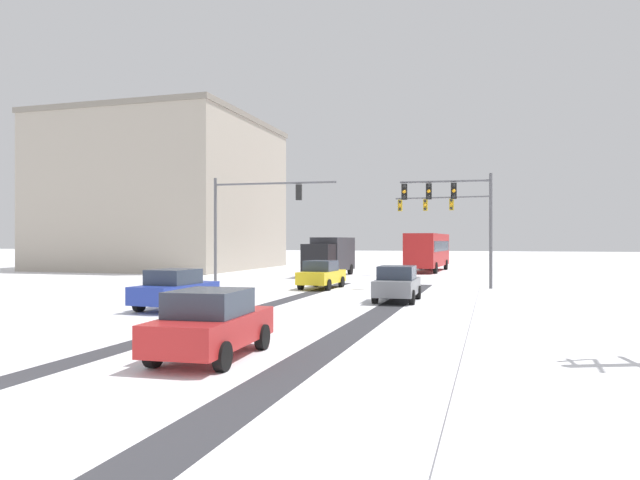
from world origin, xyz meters
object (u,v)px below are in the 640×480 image
(bus_oncoming, at_px, (428,249))
(traffic_signal_far_right, at_px, (451,214))
(car_grey_second, at_px, (397,283))
(office_building_far_left_block, at_px, (165,195))
(car_yellow_cab_lead, at_px, (322,274))
(box_truck_delivery, at_px, (330,255))
(traffic_signal_near_right, at_px, (454,205))
(car_red_fourth, at_px, (211,324))
(car_blue_third, at_px, (175,289))
(traffic_signal_near_left, at_px, (249,211))

(bus_oncoming, bearing_deg, traffic_signal_far_right, -71.50)
(car_grey_second, distance_m, office_building_far_left_block, 37.78)
(car_yellow_cab_lead, height_order, bus_oncoming, bus_oncoming)
(car_yellow_cab_lead, xyz_separation_m, box_truck_delivery, (-2.76, 11.81, 0.82))
(car_yellow_cab_lead, distance_m, box_truck_delivery, 12.15)
(traffic_signal_near_right, height_order, traffic_signal_far_right, same)
(car_red_fourth, height_order, office_building_far_left_block, office_building_far_left_block)
(traffic_signal_near_right, height_order, bus_oncoming, traffic_signal_near_right)
(car_grey_second, bearing_deg, car_blue_third, -145.60)
(traffic_signal_near_right, distance_m, car_red_fourth, 21.69)
(traffic_signal_near_left, xyz_separation_m, car_grey_second, (9.55, -5.17, -3.69))
(traffic_signal_far_right, height_order, bus_oncoming, traffic_signal_far_right)
(box_truck_delivery, bearing_deg, office_building_far_left_block, 158.50)
(traffic_signal_far_right, bearing_deg, car_blue_third, -110.48)
(car_blue_third, distance_m, car_red_fourth, 10.30)
(bus_oncoming, distance_m, box_truck_delivery, 11.38)
(car_grey_second, relative_size, car_red_fourth, 0.99)
(traffic_signal_far_right, relative_size, car_yellow_cab_lead, 1.77)
(traffic_signal_near_right, distance_m, traffic_signal_far_right, 12.38)
(car_blue_third, bearing_deg, box_truck_delivery, 89.84)
(car_yellow_cab_lead, bearing_deg, traffic_signal_far_right, 64.40)
(traffic_signal_near_right, distance_m, car_grey_second, 8.21)
(traffic_signal_far_right, xyz_separation_m, traffic_signal_near_left, (-10.69, -14.06, -0.32))
(traffic_signal_far_right, distance_m, car_red_fourth, 33.64)
(traffic_signal_near_right, bearing_deg, traffic_signal_far_right, 94.45)
(car_yellow_cab_lead, distance_m, car_grey_second, 7.86)
(traffic_signal_far_right, xyz_separation_m, office_building_far_left_block, (-28.50, 5.98, 2.52))
(box_truck_delivery, xyz_separation_m, office_building_far_left_block, (-19.30, 7.60, 5.72))
(traffic_signal_far_right, bearing_deg, car_red_fourth, -95.74)
(car_yellow_cab_lead, bearing_deg, bus_oncoming, 79.51)
(car_blue_third, bearing_deg, car_grey_second, 34.40)
(car_red_fourth, distance_m, office_building_far_left_block, 47.04)
(traffic_signal_near_left, bearing_deg, office_building_far_left_block, 131.63)
(traffic_signal_near_left, relative_size, car_yellow_cab_lead, 1.79)
(traffic_signal_far_right, xyz_separation_m, car_yellow_cab_lead, (-6.43, -13.43, -4.02))
(traffic_signal_far_right, distance_m, car_yellow_cab_lead, 15.42)
(car_grey_second, bearing_deg, traffic_signal_far_right, 86.63)
(office_building_far_left_block, bearing_deg, car_grey_second, -42.66)
(traffic_signal_near_left, relative_size, bus_oncoming, 0.67)
(box_truck_delivery, bearing_deg, car_blue_third, -90.16)
(car_grey_second, bearing_deg, box_truck_delivery, 114.60)
(car_grey_second, xyz_separation_m, car_red_fourth, (-2.21, -14.00, 0.00))
(traffic_signal_near_right, relative_size, office_building_far_left_block, 0.34)
(traffic_signal_near_left, distance_m, office_building_far_left_block, 26.96)
(traffic_signal_near_left, height_order, car_grey_second, traffic_signal_near_left)
(car_red_fourth, bearing_deg, car_blue_third, 125.08)
(car_grey_second, xyz_separation_m, box_truck_delivery, (-8.06, 17.61, 0.82))
(car_yellow_cab_lead, bearing_deg, box_truck_delivery, 103.17)
(traffic_signal_near_right, xyz_separation_m, bus_oncoming, (-3.50, 19.94, -2.77))
(traffic_signal_near_right, relative_size, car_red_fourth, 1.56)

